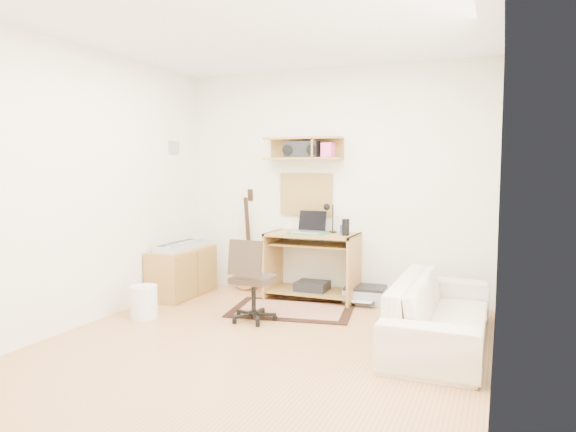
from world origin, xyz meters
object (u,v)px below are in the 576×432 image
at_px(task_chair, 254,279).
at_px(sofa, 441,301).
at_px(cabinet, 182,272).
at_px(printer, 365,295).
at_px(desk, 312,266).

distance_m(task_chair, sofa, 1.75).
distance_m(task_chair, cabinet, 1.36).
height_order(task_chair, printer, task_chair).
distance_m(desk, task_chair, 1.04).
bearing_deg(desk, sofa, -33.75).
relative_size(task_chair, printer, 1.83).
bearing_deg(printer, cabinet, -169.94).
bearing_deg(printer, desk, -175.72).
distance_m(cabinet, sofa, 3.02).
xyz_separation_m(desk, sofa, (1.51, -1.01, -0.01)).
bearing_deg(sofa, desk, 56.25).
xyz_separation_m(task_chair, sofa, (1.75, 0.01, -0.05)).
relative_size(desk, printer, 2.23).
bearing_deg(desk, cabinet, -163.93).
bearing_deg(desk, printer, 8.01).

